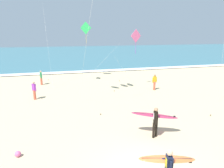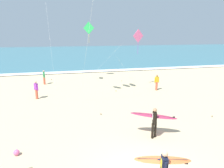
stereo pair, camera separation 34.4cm
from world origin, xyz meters
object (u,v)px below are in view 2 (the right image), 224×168
at_px(kite_diamond_rose_far, 138,37).
at_px(beach_ball, 16,152).
at_px(bystander_purple_top, 36,90).
at_px(bystander_green_top, 44,77).
at_px(surfer_lead, 154,118).
at_px(surfer_trailing, 163,165).
at_px(bystander_yellow_top, 157,82).
at_px(kite_diamond_emerald_low, 89,29).

bearing_deg(kite_diamond_rose_far, beach_ball, -133.02).
relative_size(kite_diamond_rose_far, bystander_purple_top, 3.73).
relative_size(kite_diamond_rose_far, bystander_green_top, 3.73).
relative_size(surfer_lead, bystander_green_top, 1.66).
bearing_deg(surfer_trailing, kite_diamond_rose_far, 73.65).
bearing_deg(surfer_lead, beach_ball, -177.96).
height_order(bystander_yellow_top, beach_ball, bystander_yellow_top).
bearing_deg(bystander_purple_top, kite_diamond_rose_far, 9.65).
bearing_deg(bystander_purple_top, bystander_yellow_top, 0.80).
xyz_separation_m(surfer_lead, bystander_purple_top, (-7.03, 8.44, -0.24)).
bearing_deg(beach_ball, surfer_lead, 2.04).
bearing_deg(kite_diamond_emerald_low, surfer_trailing, -90.04).
xyz_separation_m(kite_diamond_emerald_low, bystander_green_top, (-5.41, -2.01, -5.16)).
distance_m(surfer_lead, kite_diamond_rose_far, 11.20).
bearing_deg(surfer_lead, kite_diamond_rose_far, 75.18).
xyz_separation_m(kite_diamond_emerald_low, bystander_purple_top, (-5.63, -7.27, -5.16)).
distance_m(surfer_lead, kite_diamond_emerald_low, 16.52).
distance_m(bystander_green_top, bystander_yellow_top, 12.17).
distance_m(surfer_lead, bystander_purple_top, 10.99).
xyz_separation_m(kite_diamond_rose_far, bystander_green_top, (-9.48, 3.60, -4.31)).
xyz_separation_m(kite_diamond_rose_far, bystander_yellow_top, (1.57, -1.49, -4.31)).
bearing_deg(beach_ball, kite_diamond_emerald_low, 70.73).
xyz_separation_m(surfer_trailing, bystander_green_top, (-5.39, 17.53, -0.23)).
relative_size(surfer_lead, surfer_trailing, 1.26).
relative_size(surfer_lead, bystander_yellow_top, 1.66).
distance_m(surfer_trailing, bystander_green_top, 18.35).
bearing_deg(bystander_green_top, bystander_yellow_top, -24.75).
bearing_deg(bystander_yellow_top, bystander_green_top, 155.25).
height_order(surfer_trailing, bystander_yellow_top, surfer_trailing).
height_order(kite_diamond_rose_far, beach_ball, kite_diamond_rose_far).
distance_m(surfer_lead, bystander_yellow_top, 9.59).
height_order(surfer_lead, beach_ball, surfer_lead).
bearing_deg(kite_diamond_emerald_low, kite_diamond_rose_far, -54.05).
bearing_deg(surfer_trailing, bystander_yellow_top, 65.56).
bearing_deg(surfer_trailing, bystander_purple_top, 114.57).
height_order(surfer_trailing, beach_ball, surfer_trailing).
height_order(kite_diamond_emerald_low, bystander_green_top, kite_diamond_emerald_low).
relative_size(bystander_green_top, beach_ball, 5.68).
xyz_separation_m(kite_diamond_rose_far, beach_ball, (-9.65, -10.34, -4.98)).
xyz_separation_m(kite_diamond_emerald_low, bystander_yellow_top, (5.64, -7.11, -5.16)).
distance_m(kite_diamond_emerald_low, bystander_purple_top, 10.54).
xyz_separation_m(surfer_trailing, beach_ball, (-5.57, 3.59, -0.90)).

